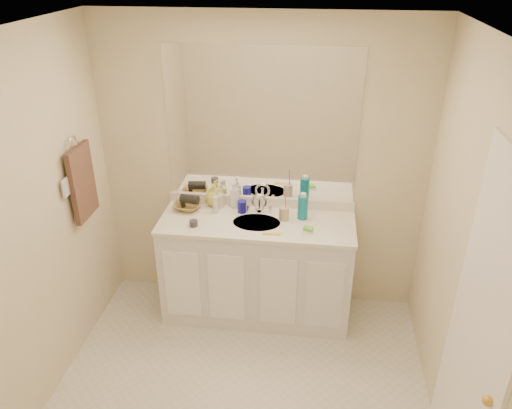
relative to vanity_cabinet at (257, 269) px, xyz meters
name	(u,v)px	position (x,y,z in m)	size (l,w,h in m)	color
floor	(238,408)	(0.00, -1.02, -0.42)	(2.60, 2.60, 0.00)	silver
ceiling	(229,39)	(0.00, -1.02, 1.97)	(2.60, 2.60, 0.02)	white
wall_back	(261,169)	(0.00, 0.28, 0.77)	(2.60, 0.02, 2.40)	beige
wall_left	(19,244)	(-1.30, -1.02, 0.77)	(0.02, 2.60, 2.40)	beige
wall_right	(473,276)	(1.30, -1.02, 0.77)	(0.02, 2.60, 2.40)	beige
vanity_cabinet	(257,269)	(0.00, 0.00, 0.00)	(1.50, 0.55, 0.85)	white
countertop	(257,223)	(0.00, 0.00, 0.44)	(1.52, 0.57, 0.03)	white
backsplash	(261,201)	(0.00, 0.26, 0.50)	(1.52, 0.03, 0.08)	white
sink_basin	(256,224)	(0.00, -0.02, 0.44)	(0.37, 0.37, 0.02)	#B8ADA1
faucet	(259,205)	(0.00, 0.16, 0.51)	(0.02, 0.02, 0.11)	silver
mirror	(261,126)	(0.00, 0.27, 1.14)	(1.48, 0.01, 1.20)	white
blue_mug	(242,207)	(-0.14, 0.13, 0.50)	(0.07, 0.07, 0.10)	#181699
tan_cup	(284,214)	(0.21, 0.05, 0.51)	(0.08, 0.08, 0.11)	tan
toothbrush	(286,202)	(0.22, 0.05, 0.60)	(0.01, 0.01, 0.19)	#FD4284
mouthwash_bottle	(303,207)	(0.35, 0.10, 0.55)	(0.08, 0.08, 0.19)	#0B778C
soap_dish	(308,231)	(0.40, -0.11, 0.46)	(0.09, 0.07, 0.01)	white
green_soap	(308,229)	(0.40, -0.11, 0.48)	(0.07, 0.05, 0.02)	#6DD734
orange_comb	(272,234)	(0.14, -0.19, 0.46)	(0.13, 0.03, 0.01)	gold
dark_jar	(194,223)	(-0.47, -0.14, 0.48)	(0.06, 0.06, 0.05)	#36353C
extra_white_bottle	(216,205)	(-0.34, 0.10, 0.52)	(0.04, 0.04, 0.14)	silver
soap_bottle_white	(235,195)	(-0.21, 0.22, 0.56)	(0.08, 0.09, 0.22)	silver
soap_bottle_cream	(218,197)	(-0.34, 0.20, 0.54)	(0.08, 0.08, 0.17)	beige
soap_bottle_yellow	(214,195)	(-0.38, 0.23, 0.55)	(0.14, 0.14, 0.18)	#D4D553
wicker_basket	(188,206)	(-0.58, 0.13, 0.48)	(0.22, 0.22, 0.05)	olive
hair_dryer	(190,199)	(-0.56, 0.13, 0.54)	(0.07, 0.07, 0.15)	black
towel_ring	(73,143)	(-1.27, -0.25, 1.12)	(0.11, 0.11, 0.01)	silver
hand_towel	(82,182)	(-1.25, -0.25, 0.82)	(0.04, 0.32, 0.55)	#3A261F
switch_plate	(65,188)	(-1.27, -0.45, 0.88)	(0.01, 0.09, 0.13)	silver
door	(477,344)	(1.29, -1.32, 0.57)	(0.02, 0.82, 2.00)	white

